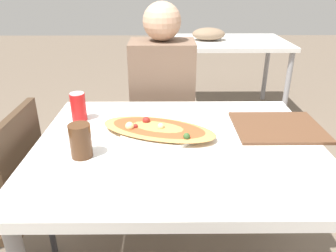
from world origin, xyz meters
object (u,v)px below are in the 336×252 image
Objects in this scene: soda_can at (78,107)px; drink_glass at (81,141)px; pizza_main at (158,130)px; dining_table at (178,160)px; person_seated at (162,95)px; chair_far_seated at (163,122)px; chair_side_left at (3,197)px.

soda_can is 0.33m from drink_glass.
pizza_main is 0.32m from drink_glass.
dining_table is 0.67m from person_seated.
pizza_main is at bearing 137.49° from dining_table.
soda_can is (-0.36, -0.56, 0.33)m from chair_far_seated.
dining_table is 8.94× the size of drink_glass.
chair_side_left is at bearing -146.13° from soda_can.
drink_glass is (-0.28, -0.88, 0.33)m from chair_far_seated.
chair_far_seated is (-0.07, 0.78, -0.19)m from dining_table.
soda_can reaches higher than drink_glass.
chair_side_left reaches higher than pizza_main.
chair_far_seated is at bearing 56.70° from soda_can.
chair_side_left is 0.49m from soda_can.
person_seated is 9.89× the size of drink_glass.
soda_can is at bearing 50.49° from person_seated.
drink_glass is at bearing 69.92° from person_seated.
chair_side_left is at bearing 163.49° from drink_glass.
soda_can is at bearing -56.13° from chair_side_left.
pizza_main is at bearing 33.42° from drink_glass.
dining_table is 0.80m from chair_far_seated.
person_seated is at bearing 95.70° from dining_table.
chair_far_seated reaches higher than pizza_main.
dining_table is 2.12× the size of pizza_main.
chair_far_seated is 7.00× the size of drink_glass.
chair_far_seated is at bearing -41.43° from chair_side_left.
chair_far_seated is 1.66× the size of pizza_main.
soda_can is at bearing 56.70° from chair_far_seated.
drink_glass reaches higher than chair_far_seated.
chair_side_left is at bearing 48.57° from chair_far_seated.
drink_glass is at bearing 72.33° from chair_far_seated.
soda_can is at bearing 152.78° from dining_table.
person_seated is 2.34× the size of pizza_main.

